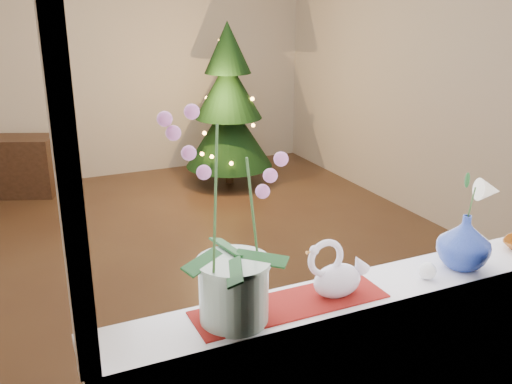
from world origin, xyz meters
TOP-DOWN VIEW (x-y plane):
  - ground at (0.00, 0.00)m, footprint 5.00×5.00m
  - wall_back at (0.00, 2.50)m, footprint 4.50×0.10m
  - wall_front at (0.00, -2.50)m, footprint 4.50×0.10m
  - wall_right at (2.25, 0.00)m, footprint 0.10×5.00m
  - windowsill at (0.00, -2.37)m, footprint 2.20×0.26m
  - window_frame at (0.00, -2.47)m, footprint 2.22×0.06m
  - runner at (-0.38, -2.37)m, footprint 0.70×0.20m
  - orchid_pot at (-0.60, -2.38)m, footprint 0.28×0.28m
  - swan at (-0.20, -2.38)m, footprint 0.27×0.17m
  - blue_vase at (0.38, -2.39)m, footprint 0.27×0.27m
  - lily at (0.38, -2.39)m, footprint 0.14×0.08m
  - paperweight at (0.18, -2.41)m, footprint 0.08×0.08m
  - xmas_tree at (1.01, 1.67)m, footprint 0.99×0.99m
  - side_table at (-1.13, 2.21)m, footprint 0.90×0.68m

SIDE VIEW (x-z plane):
  - ground at x=0.00m, z-range 0.00..0.00m
  - side_table at x=-1.13m, z-range 0.00..0.60m
  - xmas_tree at x=1.01m, z-range 0.00..1.72m
  - windowsill at x=0.00m, z-range 0.88..0.92m
  - runner at x=-0.38m, z-range 0.92..0.93m
  - paperweight at x=0.18m, z-range 0.92..0.99m
  - swan at x=-0.20m, z-range 0.92..1.13m
  - blue_vase at x=0.38m, z-range 0.92..1.17m
  - lily at x=0.38m, z-range 1.17..1.36m
  - orchid_pot at x=-0.60m, z-range 0.92..1.64m
  - wall_back at x=0.00m, z-range 0.00..2.70m
  - wall_front at x=0.00m, z-range 0.00..2.70m
  - wall_right at x=2.25m, z-range 0.00..2.70m
  - window_frame at x=0.00m, z-range 0.90..2.50m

